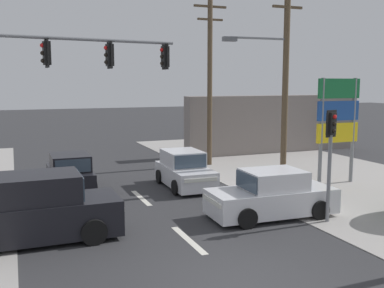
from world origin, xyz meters
name	(u,v)px	position (x,y,z in m)	size (l,w,h in m)	color
ground_plane	(238,284)	(0.00, 0.00, 0.00)	(140.00, 140.00, 0.00)	#303033
lane_dash_mid	(188,240)	(0.00, 3.00, 0.00)	(0.20, 2.40, 0.01)	silver
lane_dash_far	(141,198)	(0.00, 8.00, 0.00)	(0.20, 2.40, 0.01)	silver
utility_pole_midground_right	(282,76)	(6.23, 8.01, 4.65)	(3.78, 0.40, 8.60)	brown
utility_pole_background_right	(210,79)	(5.28, 13.40, 4.60)	(1.80, 0.26, 8.73)	brown
traffic_signal_mast	(36,84)	(-3.75, 5.58, 4.35)	(6.85, 1.04, 6.00)	slate
pedestal_signal_right_kerb	(330,147)	(4.71, 2.89, 2.42)	(0.44, 0.31, 3.56)	slate
shopping_plaza_sign	(338,116)	(8.58, 7.24, 2.98)	(2.10, 0.16, 4.60)	slate
shopfront_wall_far	(275,124)	(11.00, 16.00, 1.80)	(12.00, 1.00, 3.60)	gray
hatchback_oncoming_mid	(70,173)	(-2.36, 10.33, 0.70)	(1.78, 3.64, 1.53)	black
sedan_oncoming_near	(272,196)	(3.35, 4.05, 0.70)	(4.30, 2.01, 1.56)	silver
suv_crossing_left	(35,210)	(-3.98, 4.52, 0.88)	(4.54, 2.06, 1.90)	black
hatchback_kerbside_parked	(184,171)	(2.21, 9.13, 0.70)	(1.84, 3.67, 1.53)	silver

